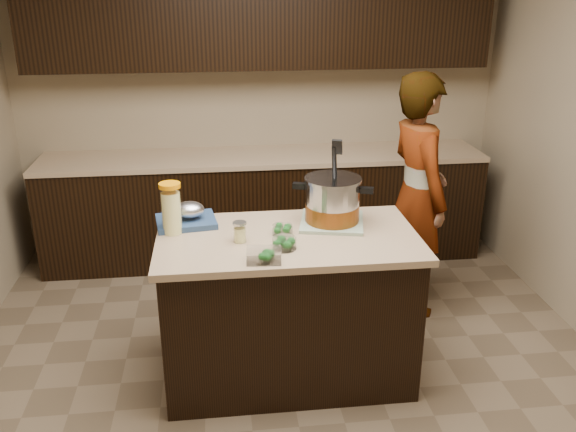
# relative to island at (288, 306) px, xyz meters

# --- Properties ---
(ground_plane) EXTENTS (4.00, 4.00, 0.00)m
(ground_plane) POSITION_rel_island_xyz_m (0.00, 0.00, -0.45)
(ground_plane) COLOR brown
(ground_plane) RESTS_ON ground
(room_shell) EXTENTS (4.04, 4.04, 2.72)m
(room_shell) POSITION_rel_island_xyz_m (0.00, 0.00, 1.26)
(room_shell) COLOR tan
(room_shell) RESTS_ON ground
(back_cabinets) EXTENTS (3.60, 0.63, 2.33)m
(back_cabinets) POSITION_rel_island_xyz_m (0.00, 1.74, 0.49)
(back_cabinets) COLOR black
(back_cabinets) RESTS_ON ground
(island) EXTENTS (1.46, 0.81, 0.90)m
(island) POSITION_rel_island_xyz_m (0.00, 0.00, 0.00)
(island) COLOR black
(island) RESTS_ON ground
(dish_towel) EXTENTS (0.43, 0.43, 0.02)m
(dish_towel) POSITION_rel_island_xyz_m (0.28, 0.16, 0.46)
(dish_towel) COLOR #5F8D66
(dish_towel) RESTS_ON island
(stock_pot) EXTENTS (0.45, 0.42, 0.47)m
(stock_pot) POSITION_rel_island_xyz_m (0.28, 0.16, 0.58)
(stock_pot) COLOR #B7B7BC
(stock_pot) RESTS_ON dish_towel
(lemonade_pitcher) EXTENTS (0.15, 0.15, 0.29)m
(lemonade_pitcher) POSITION_rel_island_xyz_m (-0.64, 0.12, 0.58)
(lemonade_pitcher) COLOR #FAF698
(lemonade_pitcher) RESTS_ON island
(mason_jar) EXTENTS (0.10, 0.10, 0.12)m
(mason_jar) POSITION_rel_island_xyz_m (-0.27, -0.05, 0.50)
(mason_jar) COLOR #FAF698
(mason_jar) RESTS_ON island
(broccoli_tub_left) EXTENTS (0.14, 0.14, 0.06)m
(broccoli_tub_left) POSITION_rel_island_xyz_m (-0.03, 0.03, 0.47)
(broccoli_tub_left) COLOR silver
(broccoli_tub_left) RESTS_ON island
(broccoli_tub_right) EXTENTS (0.13, 0.13, 0.06)m
(broccoli_tub_right) POSITION_rel_island_xyz_m (-0.04, -0.17, 0.48)
(broccoli_tub_right) COLOR silver
(broccoli_tub_right) RESTS_ON island
(broccoli_tub_rect) EXTENTS (0.18, 0.14, 0.06)m
(broccoli_tub_rect) POSITION_rel_island_xyz_m (-0.16, -0.31, 0.48)
(broccoli_tub_rect) COLOR silver
(broccoli_tub_rect) RESTS_ON island
(blue_tray) EXTENTS (0.37, 0.32, 0.13)m
(blue_tray) POSITION_rel_island_xyz_m (-0.56, 0.25, 0.49)
(blue_tray) COLOR navy
(blue_tray) RESTS_ON island
(person) EXTENTS (0.49, 0.67, 1.69)m
(person) POSITION_rel_island_xyz_m (0.98, 0.71, 0.39)
(person) COLOR gray
(person) RESTS_ON ground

